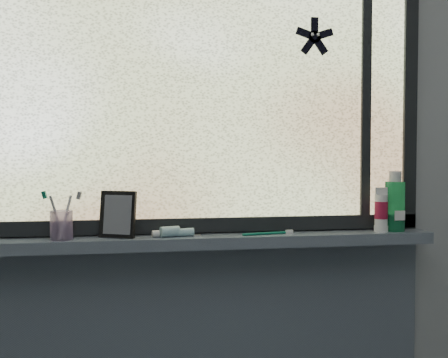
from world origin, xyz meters
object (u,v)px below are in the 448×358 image
toothbrush_cup (61,225)px  mouthwash_bottle (395,201)px  vanity_mirror (118,214)px  cream_tube (381,208)px

toothbrush_cup → mouthwash_bottle: bearing=0.6°
toothbrush_cup → mouthwash_bottle: mouthwash_bottle is taller
vanity_mirror → toothbrush_cup: size_ratio=1.65×
mouthwash_bottle → cream_tube: size_ratio=1.58×
toothbrush_cup → vanity_mirror: bearing=5.1°
mouthwash_bottle → vanity_mirror: bearing=179.8°
toothbrush_cup → mouthwash_bottle: 1.17m
vanity_mirror → toothbrush_cup: (-0.18, -0.02, -0.03)m
mouthwash_bottle → toothbrush_cup: bearing=-179.4°
toothbrush_cup → cream_tube: 1.11m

